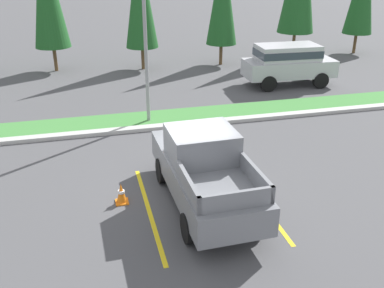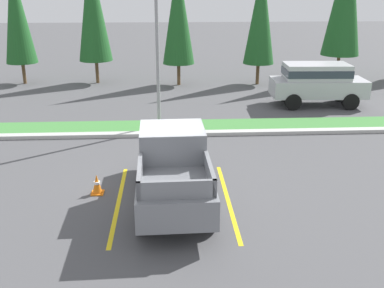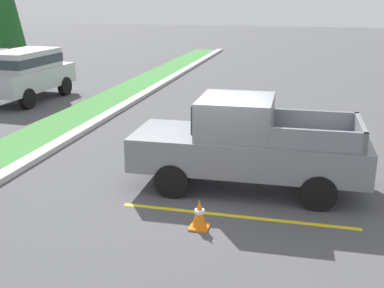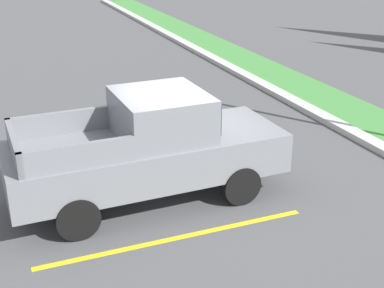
% 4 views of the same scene
% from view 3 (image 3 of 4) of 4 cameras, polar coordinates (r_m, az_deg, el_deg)
% --- Properties ---
extents(ground_plane, '(120.00, 120.00, 0.00)m').
position_cam_3_polar(ground_plane, '(11.05, 2.22, -5.33)').
color(ground_plane, '#4C4C4F').
extents(parking_line_near, '(0.12, 4.80, 0.01)m').
position_cam_3_polar(parking_line_near, '(9.77, 5.34, -8.54)').
color(parking_line_near, yellow).
rests_on(parking_line_near, ground).
extents(parking_line_far, '(0.12, 4.80, 0.01)m').
position_cam_3_polar(parking_line_far, '(12.61, 7.47, -2.52)').
color(parking_line_far, yellow).
rests_on(parking_line_far, ground).
extents(curb_strip, '(56.00, 0.40, 0.15)m').
position_cam_3_polar(curb_strip, '(12.91, -20.09, -2.66)').
color(curb_strip, '#B2B2AD').
rests_on(curb_strip, ground).
extents(pickup_truck_main, '(2.07, 5.27, 2.10)m').
position_cam_3_polar(pickup_truck_main, '(10.83, 6.46, -0.05)').
color(pickup_truck_main, black).
rests_on(pickup_truck_main, ground).
extents(suv_distant, '(4.67, 2.10, 2.10)m').
position_cam_3_polar(suv_distant, '(21.14, -19.08, 8.18)').
color(suv_distant, black).
rests_on(suv_distant, ground).
extents(traffic_cone, '(0.36, 0.36, 0.60)m').
position_cam_3_polar(traffic_cone, '(9.15, 0.89, -8.33)').
color(traffic_cone, orange).
rests_on(traffic_cone, ground).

